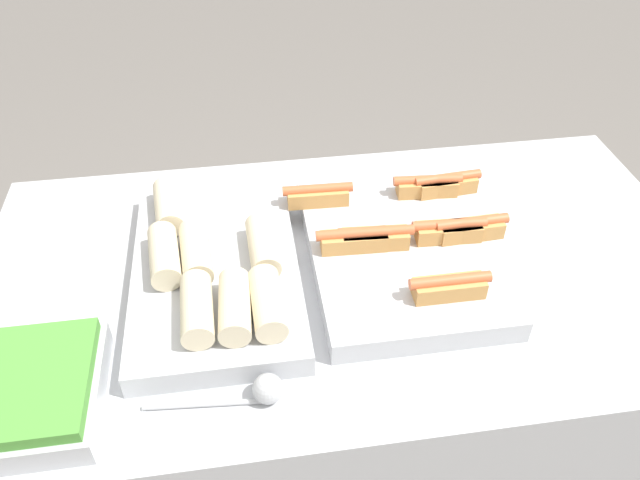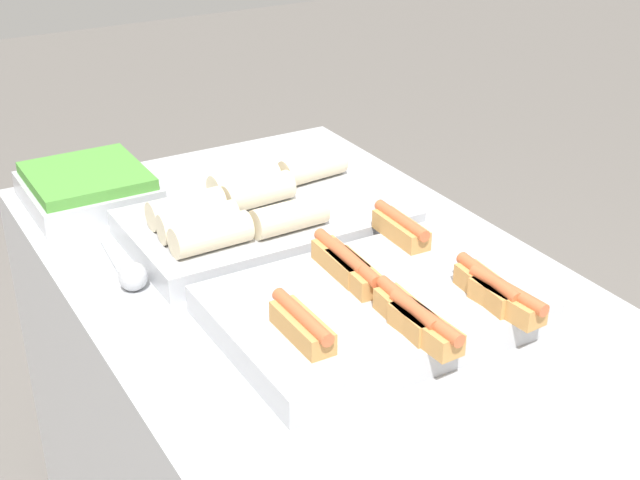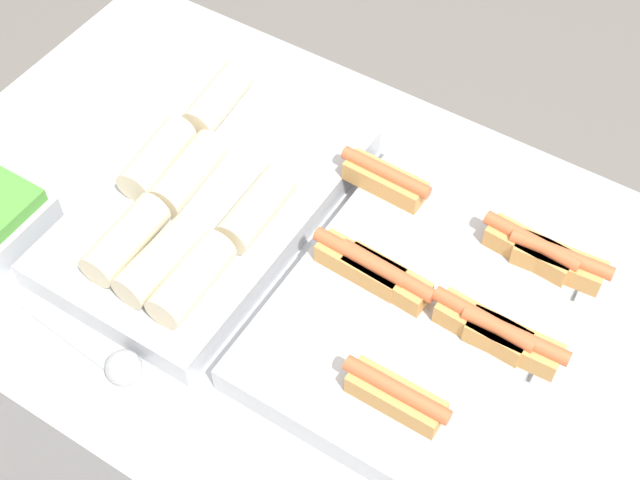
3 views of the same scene
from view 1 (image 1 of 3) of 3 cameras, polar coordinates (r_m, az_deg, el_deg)
name	(u,v)px [view 1 (image 1 of 3)]	position (r m, az deg, el deg)	size (l,w,h in m)	color
counter	(343,396)	(1.67, 2.13, -14.10)	(1.55, 0.85, 0.93)	#B7BABF
tray_hotdogs	(401,246)	(1.33, 7.44, -0.55)	(0.46, 0.51, 0.10)	#B7BABF
tray_wraps	(215,269)	(1.27, -9.56, -2.65)	(0.33, 0.55, 0.11)	#B7BABF
tray_side_front	(17,394)	(1.18, -25.94, -12.51)	(0.27, 0.26, 0.07)	#B7BABF
serving_spoon_near	(260,391)	(1.09, -5.49, -13.54)	(0.24, 0.05, 0.05)	#B2B5BA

